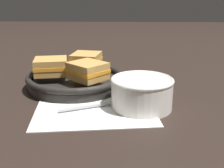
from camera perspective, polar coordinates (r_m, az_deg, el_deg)
name	(u,v)px	position (r m, az deg, el deg)	size (l,w,h in m)	color
ground_plane	(112,102)	(0.72, -0.01, -3.64)	(4.00, 4.00, 0.00)	black
napkin	(95,107)	(0.69, -3.54, -4.66)	(0.31, 0.27, 0.00)	white
soup_bowl	(142,91)	(0.67, 6.08, -1.48)	(0.15, 0.15, 0.07)	silver
spoon	(110,103)	(0.69, -0.51, -3.91)	(0.17, 0.09, 0.01)	#B7B7BC
skillet	(75,80)	(0.83, -7.46, 0.84)	(0.31, 0.36, 0.04)	black
sandwich_near_left	(88,71)	(0.76, -4.95, 2.69)	(0.13, 0.13, 0.05)	#C18E47
sandwich_near_right	(86,61)	(0.88, -5.26, 4.76)	(0.10, 0.11, 0.05)	#C18E47
sandwich_far_left	(51,66)	(0.82, -12.30, 3.51)	(0.11, 0.10, 0.05)	#C18E47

